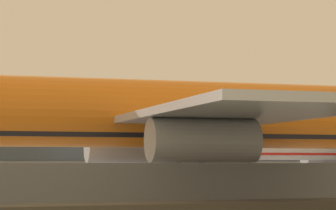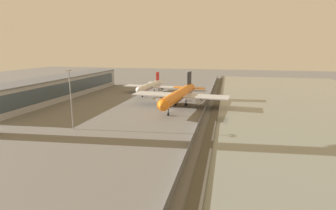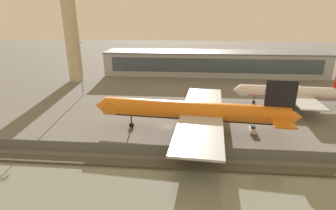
# 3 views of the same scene
# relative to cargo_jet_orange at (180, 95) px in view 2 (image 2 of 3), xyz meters

# --- Properties ---
(ground_plane) EXTENTS (500.00, 500.00, 0.00)m
(ground_plane) POSITION_rel_cargo_jet_orange_xyz_m (-7.76, 3.01, -5.93)
(ground_plane) COLOR #66635E
(shoreline_seawall) EXTENTS (320.00, 3.00, 0.50)m
(shoreline_seawall) POSITION_rel_cargo_jet_orange_xyz_m (-7.76, -17.49, -5.68)
(shoreline_seawall) COLOR #474238
(shoreline_seawall) RESTS_ON ground
(perimeter_fence) EXTENTS (280.00, 0.10, 2.49)m
(perimeter_fence) POSITION_rel_cargo_jet_orange_xyz_m (-7.76, -12.99, -4.68)
(perimeter_fence) COLOR slate
(perimeter_fence) RESTS_ON ground
(cargo_jet_orange) EXTENTS (55.34, 47.90, 15.53)m
(cargo_jet_orange) POSITION_rel_cargo_jet_orange_xyz_m (0.00, 0.00, 0.00)
(cargo_jet_orange) COLOR orange
(cargo_jet_orange) RESTS_ON ground
(passenger_jet_white_red) EXTENTS (40.56, 34.62, 12.36)m
(passenger_jet_white_red) POSITION_rel_cargo_jet_orange_xyz_m (34.34, 25.21, -1.21)
(passenger_jet_white_red) COLOR white
(passenger_jet_white_red) RESTS_ON ground
(baggage_tug) EXTENTS (1.86, 3.32, 1.80)m
(baggage_tug) POSITION_rel_cargo_jet_orange_xyz_m (15.59, 0.88, -5.12)
(baggage_tug) COLOR white
(baggage_tug) RESTS_ON ground
(ops_van) EXTENTS (5.61, 3.98, 2.48)m
(ops_van) POSITION_rel_cargo_jet_orange_xyz_m (28.09, 15.47, -4.65)
(ops_van) COLOR #1E2328
(ops_van) RESTS_ON ground
(terminal_building) EXTENTS (112.84, 18.61, 12.12)m
(terminal_building) POSITION_rel_cargo_jet_orange_xyz_m (10.25, 72.80, 0.15)
(terminal_building) COLOR #9EA3AD
(terminal_building) RESTS_ON ground
(apron_light_mast_apron_west) EXTENTS (3.20, 0.40, 20.96)m
(apron_light_mast_apron_west) POSITION_rel_cargo_jet_orange_xyz_m (-43.81, 30.27, 5.83)
(apron_light_mast_apron_west) COLOR #93969B
(apron_light_mast_apron_west) RESTS_ON ground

